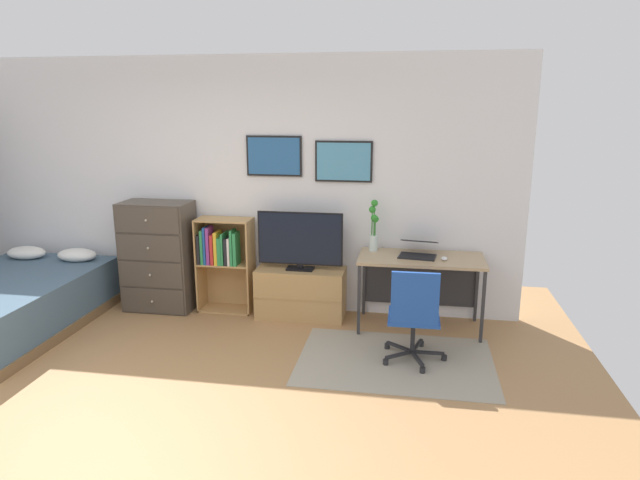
{
  "coord_description": "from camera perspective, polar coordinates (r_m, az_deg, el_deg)",
  "views": [
    {
      "loc": [
        1.92,
        -3.24,
        2.19
      ],
      "look_at": [
        1.11,
        1.5,
        1.01
      ],
      "focal_mm": 30.93,
      "sensor_mm": 36.0,
      "label": 1
    }
  ],
  "objects": [
    {
      "name": "dresser",
      "position": [
        6.24,
        -16.35,
        -1.61
      ],
      "size": [
        0.74,
        0.46,
        1.19
      ],
      "color": "#4C4238",
      "rests_on": "ground_plane"
    },
    {
      "name": "bamboo_vase",
      "position": [
        5.63,
        5.58,
        1.3
      ],
      "size": [
        0.1,
        0.09,
        0.53
      ],
      "color": "silver",
      "rests_on": "desk"
    },
    {
      "name": "ground_plane",
      "position": [
        4.36,
        -18.86,
        -17.21
      ],
      "size": [
        7.2,
        7.2,
        0.0
      ],
      "primitive_type": "plane",
      "color": "#A87A4C"
    },
    {
      "name": "television",
      "position": [
        5.67,
        -2.09,
        -0.11
      ],
      "size": [
        0.89,
        0.16,
        0.61
      ],
      "color": "black",
      "rests_on": "tv_stand"
    },
    {
      "name": "computer_mouse",
      "position": [
        5.44,
        12.74,
        -1.88
      ],
      "size": [
        0.06,
        0.1,
        0.03
      ],
      "primitive_type": "ellipsoid",
      "color": "silver",
      "rests_on": "desk"
    },
    {
      "name": "tv_stand",
      "position": [
        5.86,
        -1.99,
        -5.47
      ],
      "size": [
        0.93,
        0.41,
        0.52
      ],
      "color": "tan",
      "rests_on": "ground_plane"
    },
    {
      "name": "office_chair",
      "position": [
        4.82,
        9.7,
        -7.53
      ],
      "size": [
        0.56,
        0.58,
        0.86
      ],
      "rotation": [
        0.0,
        0.0,
        0.01
      ],
      "color": "#232326",
      "rests_on": "ground_plane"
    },
    {
      "name": "area_rug",
      "position": [
        5.01,
        7.81,
        -12.27
      ],
      "size": [
        1.7,
        1.2,
        0.01
      ],
      "primitive_type": "cube",
      "color": "#9E937F",
      "rests_on": "ground_plane"
    },
    {
      "name": "bed",
      "position": [
        6.35,
        -29.57,
        -5.75
      ],
      "size": [
        1.43,
        2.06,
        0.65
      ],
      "rotation": [
        0.0,
        0.0,
        0.01
      ],
      "color": "brown",
      "rests_on": "ground_plane"
    },
    {
      "name": "desk",
      "position": [
        5.62,
        10.37,
        -2.84
      ],
      "size": [
        1.22,
        0.61,
        0.74
      ],
      "color": "tan",
      "rests_on": "ground_plane"
    },
    {
      "name": "laptop",
      "position": [
        5.55,
        10.15,
        -0.95
      ],
      "size": [
        0.4,
        0.43,
        0.16
      ],
      "rotation": [
        0.0,
        0.0,
        -0.14
      ],
      "color": "black",
      "rests_on": "desk"
    },
    {
      "name": "wall_back_with_posters",
      "position": [
        6.04,
        -8.87,
        5.64
      ],
      "size": [
        6.12,
        0.09,
        2.7
      ],
      "color": "white",
      "rests_on": "ground_plane"
    },
    {
      "name": "bookshelf",
      "position": [
        6.02,
        -10.06,
        -1.68
      ],
      "size": [
        0.59,
        0.3,
        1.02
      ],
      "color": "tan",
      "rests_on": "ground_plane"
    }
  ]
}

